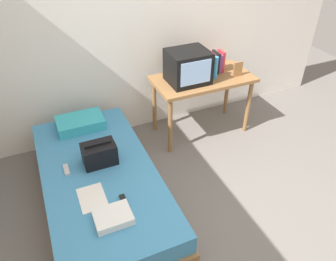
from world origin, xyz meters
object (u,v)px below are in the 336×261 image
book_row (216,62)px  magazine (92,198)px  desk (203,85)px  folded_towel (113,217)px  bed (102,189)px  pillow (80,123)px  handbag (99,154)px  water_bottle (215,68)px  remote_silver (66,170)px  picture_frame (238,69)px  remote_dark (124,202)px  tv (188,67)px

book_row → magazine: (-1.77, -1.12, -0.41)m
desk → folded_towel: (-1.47, -1.32, -0.16)m
bed → folded_towel: (-0.03, -0.57, 0.26)m
pillow → folded_towel: (-0.02, -1.32, -0.02)m
folded_towel → handbag: bearing=83.9°
water_bottle → book_row: (0.10, 0.14, -0.01)m
remote_silver → folded_towel: size_ratio=0.51×
pillow → remote_silver: pillow is taller
water_bottle → handbag: bearing=-159.2°
picture_frame → magazine: picture_frame is taller
book_row → pillow: size_ratio=0.52×
book_row → handbag: book_row is taller
desk → pillow: bearing=-180.0°
picture_frame → remote_dark: (-1.72, -1.07, -0.37)m
desk → pillow: (-1.45, -0.00, -0.14)m
tv → bed: bearing=-149.3°
picture_frame → handbag: (-1.78, -0.51, -0.28)m
handbag → folded_towel: size_ratio=1.07×
handbag → magazine: size_ratio=1.03×
water_bottle → pillow: (-1.56, 0.06, -0.37)m
remote_silver → folded_towel: 0.73m
tv → picture_frame: size_ratio=2.51×
desk → remote_silver: desk is taller
bed → desk: 1.68m
picture_frame → folded_towel: picture_frame is taller
desk → folded_towel: 1.99m
remote_dark → picture_frame: bearing=31.8°
magazine → folded_towel: 0.30m
bed → handbag: size_ratio=6.67×
pillow → book_row: bearing=2.7°
pillow → desk: bearing=0.0°
handbag → picture_frame: bearing=16.1°
tv → magazine: tv is taller
magazine → remote_dark: remote_dark is taller
folded_towel → remote_silver: bearing=108.6°
bed → remote_silver: size_ratio=13.89×
book_row → folded_towel: book_row is taller
tv → picture_frame: tv is taller
tv → folded_towel: 1.87m
remote_dark → remote_silver: 0.67m
pillow → remote_dark: 1.20m
desk → handbag: 1.54m
magazine → pillow: bearing=83.5°
handbag → remote_silver: size_ratio=2.08×
handbag → water_bottle: bearing=20.8°
bed → folded_towel: bearing=-92.6°
pillow → magazine: size_ratio=1.65×
remote_silver → tv: bearing=22.2°
tv → handbag: (-1.19, -0.62, -0.37)m
desk → tv: (-0.21, -0.02, 0.28)m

